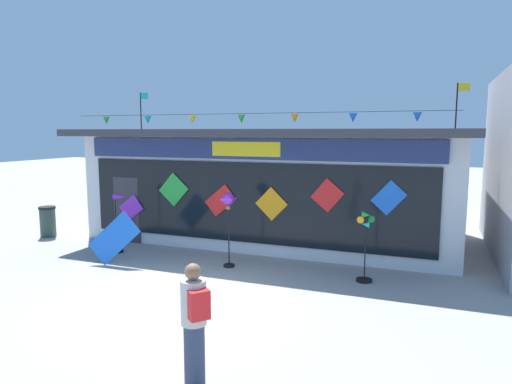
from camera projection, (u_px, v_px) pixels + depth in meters
The scene contains 8 objects.
ground_plane at pixel (181, 301), 9.14m from camera, with size 80.00×80.00×0.00m, color #9E9B99.
kite_shop_building at pixel (277, 182), 14.82m from camera, with size 11.36×6.21×4.76m.
wind_spinner_far_left at pixel (119, 217), 12.68m from camera, with size 0.56×0.36×1.69m.
wind_spinner_left at pixel (229, 208), 11.28m from camera, with size 0.31×0.31×1.88m.
wind_spinner_center_left at pixel (365, 240), 10.19m from camera, with size 0.37×0.37×1.62m.
person_near_camera at pixel (194, 322), 5.99m from camera, with size 0.47×0.45×1.68m.
trash_bin at pixel (48, 221), 14.70m from camera, with size 0.52×0.52×0.98m.
display_kite_on_ground at pixel (114, 238), 11.59m from camera, with size 0.70×0.03×1.28m, color blue.
Camera 1 is at (4.59, -7.62, 3.38)m, focal length 32.01 mm.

